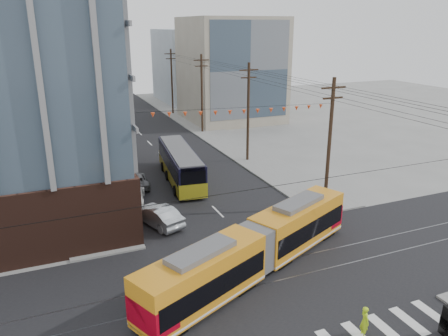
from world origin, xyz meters
The scene contains 13 objects.
ground centered at (0.00, 0.00, 0.00)m, with size 160.00×160.00×0.00m, color slate.
bg_bldg_nw_near centered at (-17.00, 52.00, 9.00)m, with size 18.00×16.00×18.00m, color #8C99A5.
bg_bldg_ne_near centered at (16.00, 48.00, 8.00)m, with size 14.00×14.00×16.00m, color gray.
bg_bldg_nw_far centered at (-14.00, 72.00, 10.00)m, with size 16.00×18.00×20.00m, color gray.
bg_bldg_ne_far centered at (18.00, 68.00, 7.00)m, with size 16.00×16.00×14.00m, color #8C99A5.
utility_pole_far centered at (8.50, 56.00, 5.50)m, with size 0.30×0.30×11.00m, color black.
streetcar centered at (-1.36, 4.39, 1.68)m, with size 17.47×2.46×3.37m, color orange, non-canonical shape.
city_bus centered at (-0.54, 22.53, 1.68)m, with size 2.57×11.84×3.36m, color black, non-canonical shape.
parked_car_silver centered at (-5.20, 13.42, 0.81)m, with size 1.71×4.89×1.61m, color #A3AAB0.
parked_car_white centered at (-6.06, 18.81, 0.69)m, with size 1.94×4.77×1.38m, color white.
parked_car_grey centered at (-5.05, 22.48, 0.65)m, with size 2.15×4.67×1.30m, color #535559.
pedestrian centered at (1.03, -2.96, 0.84)m, with size 0.61×0.40×1.67m, color #AEDA19.
jersey_barrier centered at (8.30, 11.66, 0.43)m, with size 0.97×4.30×0.86m, color #5B5C5E.
Camera 1 is at (-12.43, -17.00, 14.81)m, focal length 35.00 mm.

